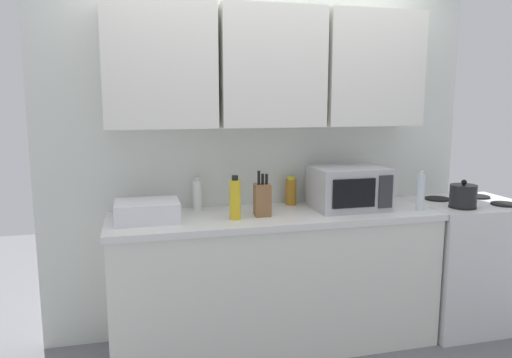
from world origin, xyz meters
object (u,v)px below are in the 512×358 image
bottle_clear_tall (421,192)px  stove_range (466,262)px  kettle (463,195)px  bottle_yellow_mustard (235,199)px  microwave (349,188)px  bottle_white_jar (197,195)px  bottle_amber_vinegar (291,191)px  knife_block (262,199)px  dish_rack (147,211)px

bottle_clear_tall → stove_range: bearing=15.0°
kettle → bottle_yellow_mustard: size_ratio=0.67×
microwave → stove_range: bearing=-1.8°
microwave → bottle_yellow_mustard: 0.80m
bottle_white_jar → bottle_amber_vinegar: size_ratio=1.12×
bottle_yellow_mustard → bottle_white_jar: size_ratio=1.22×
stove_range → microwave: 1.10m
microwave → bottle_white_jar: 1.01m
bottle_clear_tall → kettle: bearing=-1.6°
kettle → stove_range: bearing=39.5°
kettle → bottle_clear_tall: bearing=178.4°
microwave → bottle_yellow_mustard: microwave is taller
knife_block → bottle_clear_tall: 1.06m
bottle_amber_vinegar → bottle_white_jar: bearing=-179.7°
microwave → bottle_white_jar: (-0.99, 0.20, -0.04)m
dish_rack → bottle_white_jar: size_ratio=1.71×
kettle → bottle_amber_vinegar: (-1.10, 0.38, 0.01)m
kettle → dish_rack: 2.09m
kettle → microwave: 0.78m
dish_rack → bottle_white_jar: 0.40m
dish_rack → knife_block: (0.71, -0.04, 0.04)m
dish_rack → knife_block: 0.71m
stove_range → bottle_clear_tall: 0.76m
knife_block → bottle_white_jar: 0.45m
bottle_clear_tall → bottle_white_jar: bearing=165.7°
bottle_white_jar → bottle_yellow_mustard: bearing=-58.2°
kettle → bottle_yellow_mustard: 1.56m
stove_range → bottle_yellow_mustard: bearing=-177.6°
stove_range → bottle_clear_tall: (-0.49, -0.13, 0.57)m
bottle_clear_tall → bottle_white_jar: bottle_clear_tall is taller
bottle_amber_vinegar → bottle_yellow_mustard: bearing=-146.0°
dish_rack → bottle_clear_tall: bearing=-4.9°
knife_block → bottle_amber_vinegar: bearing=42.7°
microwave → dish_rack: microwave is taller
stove_range → knife_block: (-1.54, -0.02, 0.55)m
bottle_yellow_mustard → bottle_white_jar: (-0.19, 0.31, -0.02)m
microwave → bottle_white_jar: size_ratio=2.16×
kettle → knife_block: bearing=174.8°
kettle → bottle_white_jar: size_ratio=0.82×
dish_rack → bottle_amber_vinegar: (0.98, 0.22, 0.03)m
kettle → knife_block: size_ratio=0.63×
bottle_white_jar → bottle_amber_vinegar: bottle_white_jar is taller
microwave → bottle_yellow_mustard: size_ratio=1.77×
kettle → microwave: size_ratio=0.38×
stove_range → kettle: (-0.17, -0.14, 0.53)m
stove_range → dish_rack: 2.31m
microwave → bottle_yellow_mustard: (-0.80, -0.10, -0.01)m
microwave → bottle_clear_tall: (0.44, -0.16, -0.02)m
microwave → bottle_amber_vinegar: (-0.34, 0.21, -0.05)m
bottle_amber_vinegar → stove_range: bearing=-10.7°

